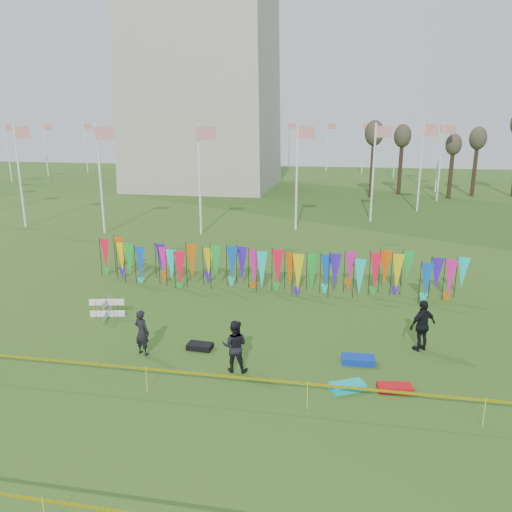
% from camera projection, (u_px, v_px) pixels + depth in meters
% --- Properties ---
extents(ground, '(160.00, 160.00, 0.00)m').
position_uv_depth(ground, '(216.00, 382.00, 16.01)').
color(ground, '#2B4F16').
rests_on(ground, ground).
extents(flagpole_ring, '(57.40, 56.16, 8.00)m').
position_uv_depth(flagpole_ring, '(206.00, 155.00, 62.99)').
color(flagpole_ring, white).
rests_on(flagpole_ring, ground).
extents(banner_row, '(18.64, 0.64, 2.10)m').
position_uv_depth(banner_row, '(271.00, 266.00, 24.55)').
color(banner_row, black).
rests_on(banner_row, ground).
extents(caution_tape_near, '(26.00, 0.02, 0.90)m').
position_uv_depth(caution_tape_near, '(200.00, 375.00, 14.89)').
color(caution_tape_near, '#F7E105').
rests_on(caution_tape_near, ground).
extents(box_kite, '(0.75, 0.75, 0.83)m').
position_uv_depth(box_kite, '(107.00, 308.00, 21.25)').
color(box_kite, red).
rests_on(box_kite, ground).
extents(person_left, '(0.73, 0.63, 1.68)m').
position_uv_depth(person_left, '(142.00, 332.00, 17.76)').
color(person_left, black).
rests_on(person_left, ground).
extents(person_mid, '(0.89, 0.57, 1.79)m').
position_uv_depth(person_mid, '(235.00, 346.00, 16.55)').
color(person_mid, black).
rests_on(person_mid, ground).
extents(person_right, '(1.29, 1.19, 1.93)m').
position_uv_depth(person_right, '(423.00, 325.00, 18.03)').
color(person_right, black).
rests_on(person_right, ground).
extents(kite_bag_turquoise, '(1.21, 0.98, 0.22)m').
position_uv_depth(kite_bag_turquoise, '(347.00, 387.00, 15.54)').
color(kite_bag_turquoise, '#0CBCBC').
rests_on(kite_bag_turquoise, ground).
extents(kite_bag_blue, '(1.15, 0.62, 0.24)m').
position_uv_depth(kite_bag_blue, '(358.00, 360.00, 17.27)').
color(kite_bag_blue, '#0A33B2').
rests_on(kite_bag_blue, ground).
extents(kite_bag_red, '(1.10, 0.61, 0.19)m').
position_uv_depth(kite_bag_red, '(395.00, 388.00, 15.50)').
color(kite_bag_red, red).
rests_on(kite_bag_red, ground).
extents(kite_bag_black, '(0.94, 0.58, 0.21)m').
position_uv_depth(kite_bag_black, '(200.00, 346.00, 18.34)').
color(kite_bag_black, black).
rests_on(kite_bag_black, ground).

